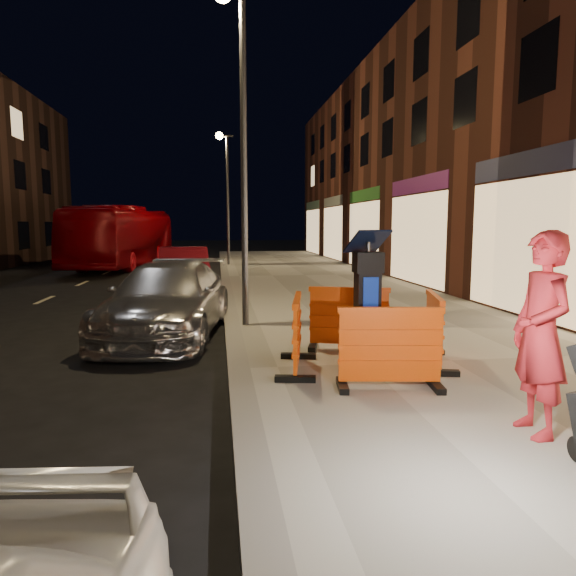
{
  "coord_description": "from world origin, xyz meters",
  "views": [
    {
      "loc": [
        -0.26,
        -6.71,
        2.07
      ],
      "look_at": [
        0.8,
        1.0,
        1.1
      ],
      "focal_mm": 32.0,
      "sensor_mm": 36.0,
      "label": 1
    }
  ],
  "objects": [
    {
      "name": "sidewalk",
      "position": [
        3.0,
        0.0,
        0.07
      ],
      "size": [
        6.0,
        60.0,
        0.15
      ],
      "primitive_type": "cube",
      "color": "gray",
      "rests_on": "ground"
    },
    {
      "name": "kerb",
      "position": [
        0.0,
        0.0,
        0.07
      ],
      "size": [
        0.3,
        60.0,
        0.15
      ],
      "primitive_type": "cube",
      "color": "slate",
      "rests_on": "ground"
    },
    {
      "name": "barrier_bldgside",
      "position": [
        2.66,
        -0.14,
        0.64
      ],
      "size": [
        0.82,
        1.33,
        0.97
      ],
      "primitive_type": "cube",
      "rotation": [
        0.0,
        0.0,
        1.31
      ],
      "color": "#EA4C09",
      "rests_on": "sidewalk"
    },
    {
      "name": "ground_plane",
      "position": [
        0.0,
        0.0,
        0.0
      ],
      "size": [
        120.0,
        120.0,
        0.0
      ],
      "primitive_type": "plane",
      "color": "black",
      "rests_on": "ground"
    },
    {
      "name": "man",
      "position": [
        2.63,
        -2.52,
        1.09
      ],
      "size": [
        0.46,
        0.69,
        1.87
      ],
      "primitive_type": "imported",
      "rotation": [
        0.0,
        0.0,
        -1.59
      ],
      "color": "#B52028",
      "rests_on": "sidewalk"
    },
    {
      "name": "car_red",
      "position": [
        -1.29,
        9.29,
        0.0
      ],
      "size": [
        1.74,
        4.24,
        1.36
      ],
      "primitive_type": "imported",
      "rotation": [
        0.0,
        0.0,
        0.07
      ],
      "color": "maroon",
      "rests_on": "ground"
    },
    {
      "name": "parking_kiosk",
      "position": [
        1.71,
        -0.14,
        1.02
      ],
      "size": [
        0.66,
        0.66,
        1.74
      ],
      "primitive_type": "cube",
      "rotation": [
        0.0,
        0.0,
        -0.23
      ],
      "color": "black",
      "rests_on": "sidewalk"
    },
    {
      "name": "barrier_front",
      "position": [
        1.71,
        -1.09,
        0.64
      ],
      "size": [
        1.3,
        0.68,
        0.97
      ],
      "primitive_type": "cube",
      "rotation": [
        0.0,
        0.0,
        -0.14
      ],
      "color": "#EA4C09",
      "rests_on": "sidewalk"
    },
    {
      "name": "street_lamp_mid",
      "position": [
        0.25,
        3.0,
        3.15
      ],
      "size": [
        0.12,
        0.12,
        6.0
      ],
      "primitive_type": "cylinder",
      "color": "#3F3F44",
      "rests_on": "sidewalk"
    },
    {
      "name": "bus_doubledecker",
      "position": [
        -4.73,
        18.85,
        0.0
      ],
      "size": [
        3.65,
        10.6,
        2.89
      ],
      "primitive_type": "imported",
      "rotation": [
        0.0,
        0.0,
        -0.12
      ],
      "color": "#8C020B",
      "rests_on": "ground"
    },
    {
      "name": "car_silver",
      "position": [
        -1.2,
        2.93,
        0.0
      ],
      "size": [
        2.51,
        4.85,
        1.35
      ],
      "primitive_type": "imported",
      "rotation": [
        0.0,
        0.0,
        -0.14
      ],
      "color": "#B4B4B9",
      "rests_on": "ground"
    },
    {
      "name": "barrier_back",
      "position": [
        1.71,
        0.81,
        0.64
      ],
      "size": [
        1.34,
        0.84,
        0.97
      ],
      "primitive_type": "cube",
      "rotation": [
        0.0,
        0.0,
        -0.28
      ],
      "color": "#EA4C09",
      "rests_on": "sidewalk"
    },
    {
      "name": "barrier_kerbside",
      "position": [
        0.76,
        -0.14,
        0.64
      ],
      "size": [
        0.74,
        1.32,
        0.97
      ],
      "primitive_type": "cube",
      "rotation": [
        0.0,
        0.0,
        1.38
      ],
      "color": "#EA4C09",
      "rests_on": "sidewalk"
    },
    {
      "name": "street_lamp_far",
      "position": [
        0.25,
        18.0,
        3.15
      ],
      "size": [
        0.12,
        0.12,
        6.0
      ],
      "primitive_type": "cylinder",
      "color": "#3F3F44",
      "rests_on": "sidewalk"
    }
  ]
}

